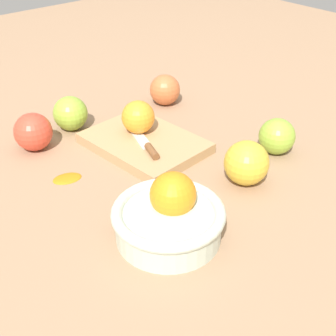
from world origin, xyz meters
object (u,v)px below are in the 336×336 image
(orange_on_board, at_px, (138,117))
(apple_front_right, at_px, (165,90))
(apple_back_right, at_px, (33,132))
(cutting_board, at_px, (144,143))
(apple_front_left, at_px, (277,136))
(apple_front_left_2, at_px, (246,163))
(apple_back_right_2, at_px, (70,113))
(knife, at_px, (146,144))
(bowl, at_px, (169,217))

(orange_on_board, distance_m, apple_front_right, 0.18)
(orange_on_board, xyz_separation_m, apple_back_right, (0.11, 0.17, -0.02))
(cutting_board, relative_size, apple_front_left, 3.24)
(apple_front_left, distance_m, apple_front_left_2, 0.13)
(apple_back_right_2, distance_m, apple_front_left_2, 0.39)
(apple_front_left, bearing_deg, apple_front_left_2, 103.51)
(knife, height_order, apple_back_right, apple_back_right)
(apple_front_left, xyz_separation_m, apple_front_left_2, (-0.03, 0.12, 0.00))
(apple_back_right, bearing_deg, orange_on_board, -122.14)
(apple_back_right, xyz_separation_m, apple_front_left_2, (-0.35, -0.22, 0.00))
(bowl, bearing_deg, cutting_board, -30.44)
(cutting_board, xyz_separation_m, apple_front_left, (-0.18, -0.18, 0.02))
(knife, bearing_deg, bowl, 149.84)
(apple_back_right_2, bearing_deg, orange_on_board, -150.52)
(cutting_board, bearing_deg, apple_front_left, -134.76)
(knife, xyz_separation_m, apple_front_left, (-0.16, -0.20, 0.01))
(apple_front_left, relative_size, apple_front_right, 0.99)
(apple_back_right, height_order, apple_back_right_2, apple_back_right)
(cutting_board, xyz_separation_m, orange_on_board, (0.03, -0.01, 0.04))
(cutting_board, distance_m, apple_back_right, 0.22)
(apple_back_right_2, bearing_deg, apple_back_right, 104.39)
(knife, relative_size, apple_back_right_2, 2.11)
(bowl, distance_m, apple_back_right_2, 0.40)
(knife, relative_size, apple_front_left, 2.17)
(apple_back_right, xyz_separation_m, apple_back_right_2, (0.03, -0.10, -0.00))
(bowl, xyz_separation_m, apple_front_left_2, (0.02, -0.19, 0.00))
(bowl, relative_size, apple_front_left_2, 2.14)
(apple_back_right_2, height_order, apple_front_left_2, apple_front_left_2)
(bowl, xyz_separation_m, apple_front_left, (0.05, -0.32, -0.00))
(cutting_board, xyz_separation_m, apple_back_right, (0.14, 0.17, 0.03))
(cutting_board, height_order, apple_back_right_2, apple_back_right_2)
(apple_back_right_2, bearing_deg, apple_front_left_2, -161.23)
(apple_front_left_2, bearing_deg, apple_back_right_2, 18.77)
(orange_on_board, relative_size, apple_front_left, 0.94)
(apple_front_left, bearing_deg, knife, 51.87)
(cutting_board, height_order, knife, knife)
(cutting_board, xyz_separation_m, apple_back_right_2, (0.16, 0.07, 0.03))
(knife, bearing_deg, cutting_board, -32.64)
(orange_on_board, relative_size, knife, 0.44)
(apple_front_left, bearing_deg, cutting_board, 45.24)
(orange_on_board, bearing_deg, bowl, 150.98)
(apple_front_left, xyz_separation_m, apple_front_right, (0.31, 0.02, 0.00))
(cutting_board, relative_size, knife, 1.50)
(bowl, xyz_separation_m, apple_back_right, (0.37, 0.03, 0.00))
(cutting_board, height_order, apple_back_right, apple_back_right)
(bowl, height_order, apple_front_left_2, bowl)
(cutting_board, distance_m, apple_front_right, 0.21)
(bowl, relative_size, orange_on_board, 2.55)
(cutting_board, xyz_separation_m, apple_front_left_2, (-0.21, -0.06, 0.03))
(apple_front_left_2, bearing_deg, bowl, 95.80)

